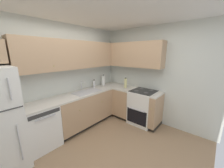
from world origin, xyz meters
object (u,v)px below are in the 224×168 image
object	(u,v)px
dishwasher	(41,127)
oil_bottle	(126,83)
soap_bottle	(94,84)
oven_range	(143,107)
paper_towel_roll	(103,81)

from	to	relation	value
dishwasher	oil_bottle	xyz separation A→B (m)	(2.17, -0.55, 0.61)
dishwasher	soap_bottle	xyz separation A→B (m)	(1.62, 0.18, 0.57)
oil_bottle	oven_range	bearing A→B (deg)	-88.08
dishwasher	oil_bottle	distance (m)	2.32
paper_towel_roll	oil_bottle	world-z (taller)	paper_towel_roll
oven_range	oil_bottle	distance (m)	0.81
oven_range	paper_towel_roll	size ratio (longest dim) A/B	3.03
soap_bottle	paper_towel_roll	bearing A→B (deg)	-3.15
oven_range	soap_bottle	size ratio (longest dim) A/B	4.57
dishwasher	paper_towel_roll	world-z (taller)	paper_towel_roll
soap_bottle	oil_bottle	bearing A→B (deg)	-52.92
dishwasher	oven_range	size ratio (longest dim) A/B	0.82
soap_bottle	dishwasher	bearing A→B (deg)	-173.63
oven_range	dishwasher	bearing A→B (deg)	152.92
oven_range	paper_towel_roll	bearing A→B (deg)	99.20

